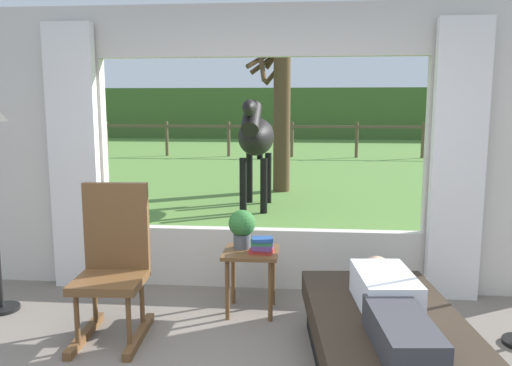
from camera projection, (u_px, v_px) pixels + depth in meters
The scene contains 14 objects.
back_wall_with_window at pixel (261, 153), 4.67m from camera, with size 5.20×0.12×2.55m.
curtain_panel_left at pixel (74, 159), 4.70m from camera, with size 0.44×0.10×2.40m, color silver.
curtain_panel_right at pixel (458, 163), 4.39m from camera, with size 0.44×0.10×2.40m, color silver.
outdoor_pasture_lawn at pixel (291, 160), 15.59m from camera, with size 36.00×21.68×0.02m, color #568438.
distant_hill_ridge at pixel (297, 113), 25.09m from camera, with size 36.00×2.00×2.40m, color #41622B.
recliner_sofa at pixel (387, 346), 3.18m from camera, with size 1.05×1.78×0.42m.
reclining_person at pixel (390, 303), 3.09m from camera, with size 0.39×1.44×0.22m.
rocking_chair at pixel (113, 263), 3.78m from camera, with size 0.51×0.71×1.12m.
side_table at pixel (251, 262), 4.20m from camera, with size 0.44×0.44×0.52m.
potted_plant at pixel (242, 227), 4.22m from camera, with size 0.22×0.22×0.32m.
book_stack at pixel (262, 245), 4.10m from camera, with size 0.20×0.17×0.13m.
horse at pixel (256, 138), 8.16m from camera, with size 0.57×1.81×1.73m.
pasture_tree at pixel (281, 105), 9.78m from camera, with size 1.03×1.22×3.21m.
pasture_fence_line at pixel (292, 134), 16.16m from camera, with size 16.10×0.10×1.10m.
Camera 1 is at (0.39, -2.38, 1.70)m, focal length 36.34 mm.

